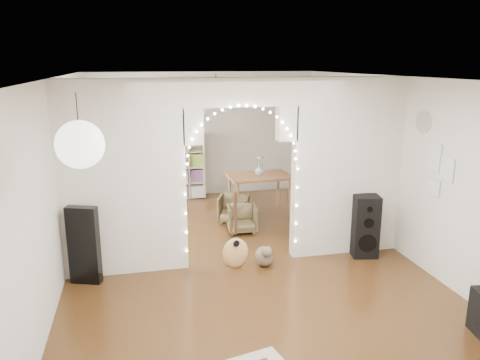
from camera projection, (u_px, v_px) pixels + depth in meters
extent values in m
plane|color=black|center=(241.00, 260.00, 7.06)|extent=(7.50, 7.50, 0.00)
cube|color=white|center=(241.00, 77.00, 6.40)|extent=(5.00, 7.50, 0.02)
cube|color=silver|center=(203.00, 135.00, 10.27)|extent=(5.00, 0.02, 2.70)
cube|color=silver|center=(363.00, 298.00, 3.18)|extent=(5.00, 0.02, 2.70)
cube|color=silver|center=(57.00, 183.00, 6.19)|extent=(0.02, 7.50, 2.70)
cube|color=silver|center=(397.00, 165.00, 7.26)|extent=(0.02, 7.50, 2.70)
cube|color=silver|center=(123.00, 179.00, 6.37)|extent=(1.70, 0.20, 2.70)
cube|color=silver|center=(347.00, 168.00, 7.08)|extent=(1.70, 0.20, 2.70)
cube|color=silver|center=(241.00, 92.00, 6.44)|extent=(1.60, 0.20, 0.40)
cube|color=white|center=(74.00, 148.00, 7.86)|extent=(0.04, 1.20, 1.40)
cylinder|color=white|center=(424.00, 121.00, 6.51)|extent=(0.03, 0.31, 0.31)
sphere|color=white|center=(80.00, 145.00, 3.83)|extent=(0.40, 0.40, 0.40)
cube|color=black|center=(84.00, 245.00, 6.22)|extent=(0.43, 0.27, 1.07)
ellipsoid|color=tan|center=(235.00, 242.00, 6.70)|extent=(0.41, 0.25, 0.46)
cube|color=black|center=(235.00, 216.00, 6.60)|extent=(0.05, 0.04, 0.53)
cube|color=black|center=(235.00, 197.00, 6.53)|extent=(0.06, 0.05, 0.11)
ellipsoid|color=brown|center=(264.00, 256.00, 6.85)|extent=(0.26, 0.39, 0.27)
sphere|color=brown|center=(267.00, 252.00, 6.67)|extent=(0.16, 0.16, 0.16)
cone|color=brown|center=(264.00, 247.00, 6.64)|extent=(0.05, 0.05, 0.06)
cone|color=brown|center=(270.00, 247.00, 6.66)|extent=(0.05, 0.05, 0.06)
cylinder|color=brown|center=(261.00, 257.00, 7.07)|extent=(0.05, 0.25, 0.08)
cube|color=black|center=(365.00, 226.00, 7.11)|extent=(0.43, 0.38, 0.96)
cylinder|color=black|center=(368.00, 243.00, 7.00)|extent=(0.28, 0.07, 0.28)
cylinder|color=black|center=(369.00, 223.00, 6.92)|extent=(0.15, 0.05, 0.15)
cylinder|color=black|center=(370.00, 209.00, 6.87)|extent=(0.09, 0.04, 0.09)
cube|color=#C7B090|center=(173.00, 167.00, 10.05)|extent=(1.39, 0.54, 1.40)
cube|color=brown|center=(259.00, 176.00, 9.15)|extent=(1.23, 0.85, 0.05)
cylinder|color=brown|center=(238.00, 201.00, 8.81)|extent=(0.05, 0.05, 0.70)
cylinder|color=brown|center=(290.00, 197.00, 9.07)|extent=(0.05, 0.05, 0.70)
cylinder|color=brown|center=(230.00, 192.00, 9.41)|extent=(0.05, 0.05, 0.70)
cylinder|color=brown|center=(278.00, 189.00, 9.67)|extent=(0.05, 0.05, 0.70)
imported|color=white|center=(259.00, 170.00, 9.12)|extent=(0.19, 0.19, 0.19)
imported|color=brown|center=(234.00, 208.00, 8.71)|extent=(0.70, 0.71, 0.51)
imported|color=brown|center=(242.00, 219.00, 8.19)|extent=(0.55, 0.56, 0.47)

